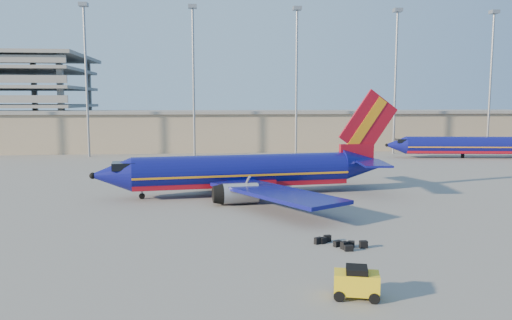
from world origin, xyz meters
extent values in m
plane|color=slate|center=(0.00, 0.00, 0.00)|extent=(220.00, 220.00, 0.00)
cube|color=gray|center=(10.00, 58.00, 4.00)|extent=(120.00, 15.00, 8.00)
cube|color=slate|center=(10.00, 58.00, 8.20)|extent=(122.00, 16.00, 0.60)
cylinder|color=gray|center=(-25.00, 46.00, 14.00)|extent=(0.44, 0.44, 28.00)
cube|color=gray|center=(-25.00, 46.00, 28.30)|extent=(1.60, 1.60, 0.70)
cylinder|color=gray|center=(-5.00, 46.00, 14.00)|extent=(0.44, 0.44, 28.00)
cube|color=gray|center=(-5.00, 46.00, 28.30)|extent=(1.60, 1.60, 0.70)
cylinder|color=gray|center=(15.00, 46.00, 14.00)|extent=(0.44, 0.44, 28.00)
cube|color=gray|center=(15.00, 46.00, 28.30)|extent=(1.60, 1.60, 0.70)
cylinder|color=gray|center=(35.00, 46.00, 14.00)|extent=(0.44, 0.44, 28.00)
cube|color=gray|center=(35.00, 46.00, 28.30)|extent=(1.60, 1.60, 0.70)
cylinder|color=gray|center=(55.00, 46.00, 14.00)|extent=(0.44, 0.44, 28.00)
cube|color=gray|center=(55.00, 46.00, 28.30)|extent=(1.60, 1.60, 0.70)
cylinder|color=navy|center=(1.35, 4.54, 2.73)|extent=(24.55, 6.78, 3.74)
cube|color=maroon|center=(1.35, 4.54, 1.77)|extent=(24.46, 6.08, 1.31)
cube|color=orange|center=(1.35, 4.54, 2.48)|extent=(24.56, 6.82, 0.22)
cone|color=navy|center=(-12.79, 2.73, 2.73)|extent=(4.69, 4.25, 3.74)
cube|color=black|center=(-11.49, 2.90, 3.69)|extent=(2.74, 2.92, 0.81)
cone|color=navy|center=(16.00, 6.41, 3.09)|extent=(5.69, 4.38, 3.74)
cube|color=maroon|center=(15.20, 6.30, 4.45)|extent=(4.28, 1.09, 2.23)
cube|color=maroon|center=(16.60, 6.48, 7.99)|extent=(7.41, 1.26, 8.07)
cube|color=orange|center=(16.40, 6.46, 7.99)|extent=(4.95, 1.05, 6.33)
cube|color=navy|center=(15.17, 9.77, 3.64)|extent=(5.00, 7.11, 0.22)
cube|color=navy|center=(16.04, 2.94, 3.64)|extent=(3.56, 6.70, 0.22)
cube|color=navy|center=(1.73, 13.56, 1.82)|extent=(9.36, 16.47, 0.35)
cube|color=navy|center=(3.98, -4.10, 1.82)|extent=(12.46, 16.03, 0.35)
cube|color=maroon|center=(1.85, 4.60, 1.37)|extent=(6.52, 4.68, 1.01)
cylinder|color=gray|center=(-0.52, 9.60, 1.16)|extent=(3.88, 2.57, 2.12)
cylinder|color=gray|center=(0.81, -0.83, 1.16)|extent=(3.88, 2.57, 2.12)
cylinder|color=gray|center=(-9.68, 3.13, 0.56)|extent=(0.27, 0.27, 1.11)
cylinder|color=black|center=(-9.68, 3.13, 0.32)|extent=(0.67, 0.33, 0.65)
cylinder|color=black|center=(2.53, 7.34, 0.42)|extent=(0.91, 0.66, 0.85)
cylinder|color=black|center=(3.19, 2.12, 0.42)|extent=(0.91, 0.66, 0.85)
cylinder|color=navy|center=(44.98, 36.96, 2.39)|extent=(21.46, 6.01, 3.27)
cube|color=maroon|center=(44.98, 36.96, 1.55)|extent=(21.38, 5.40, 1.15)
cube|color=orange|center=(44.98, 36.96, 2.17)|extent=(21.47, 6.05, 0.19)
cone|color=navy|center=(32.62, 38.58, 2.39)|extent=(4.11, 3.73, 3.27)
cube|color=black|center=(33.76, 38.43, 3.23)|extent=(2.40, 2.56, 0.71)
cylinder|color=black|center=(44.98, 36.96, 0.40)|extent=(0.69, 0.69, 0.80)
cube|color=gold|center=(5.45, -25.99, 0.86)|extent=(2.68, 1.95, 1.15)
cube|color=black|center=(5.45, -25.99, 1.55)|extent=(1.43, 1.51, 0.40)
cylinder|color=black|center=(4.73, -25.15, 0.30)|extent=(0.63, 0.35, 0.60)
cylinder|color=black|center=(4.41, -26.37, 0.30)|extent=(0.63, 0.35, 0.60)
cylinder|color=black|center=(6.50, -25.62, 0.30)|extent=(0.63, 0.35, 0.60)
cylinder|color=black|center=(6.18, -26.84, 0.30)|extent=(0.63, 0.35, 0.60)
cube|color=black|center=(7.45, -17.62, 0.21)|extent=(0.62, 0.37, 0.42)
cube|color=black|center=(6.93, -16.46, 0.22)|extent=(0.66, 0.57, 0.43)
cube|color=black|center=(7.28, -17.09, 0.27)|extent=(0.63, 0.57, 0.55)
cube|color=black|center=(5.68, -15.65, 0.25)|extent=(0.67, 0.56, 0.50)
cube|color=black|center=(7.93, -16.63, 0.22)|extent=(0.57, 0.52, 0.44)
cube|color=black|center=(8.74, -16.98, 0.26)|extent=(0.57, 0.40, 0.53)
cube|color=black|center=(6.51, -15.13, 0.25)|extent=(0.57, 0.40, 0.51)
cube|color=black|center=(6.08, -15.55, 0.23)|extent=(0.61, 0.54, 0.47)
camera|label=1|loc=(-2.51, -51.36, 10.68)|focal=35.00mm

